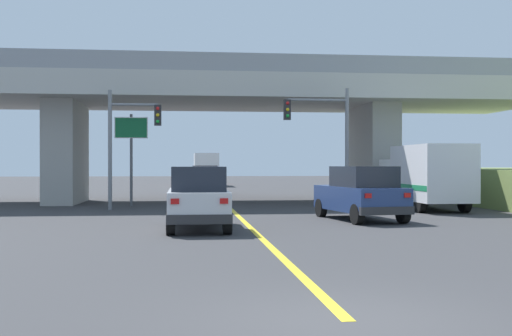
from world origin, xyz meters
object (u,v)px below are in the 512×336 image
object	(u,v)px
suv_crossing	(361,193)
suv_lead	(198,198)
traffic_signal_nearside	(326,131)
traffic_signal_farside	(127,135)
semi_truck_distant	(206,169)
highway_sign	(131,138)
box_truck	(426,176)
sedan_oncoming	(205,180)

from	to	relation	value
suv_crossing	suv_lead	bearing A→B (deg)	-164.82
traffic_signal_nearside	traffic_signal_farside	world-z (taller)	traffic_signal_nearside
traffic_signal_nearside	semi_truck_distant	distance (m)	33.67
suv_crossing	semi_truck_distant	xyz separation A→B (m)	(-4.47, 39.80, 0.65)
traffic_signal_farside	suv_crossing	bearing A→B (deg)	-35.37
semi_truck_distant	traffic_signal_nearside	bearing A→B (deg)	-82.14
suv_lead	traffic_signal_nearside	bearing A→B (deg)	55.83
semi_truck_distant	highway_sign	bearing A→B (deg)	-98.84
box_truck	semi_truck_distant	bearing A→B (deg)	104.64
suv_crossing	highway_sign	bearing A→B (deg)	126.28
suv_crossing	semi_truck_distant	world-z (taller)	semi_truck_distant
suv_crossing	sedan_oncoming	world-z (taller)	same
suv_crossing	semi_truck_distant	size ratio (longest dim) A/B	0.67
box_truck	highway_sign	xyz separation A→B (m)	(-13.79, 3.98, 1.84)
traffic_signal_farside	highway_sign	world-z (taller)	traffic_signal_farside
traffic_signal_nearside	sedan_oncoming	bearing A→B (deg)	109.58
box_truck	highway_sign	distance (m)	14.47
suv_lead	sedan_oncoming	bearing A→B (deg)	87.70
sedan_oncoming	traffic_signal_farside	xyz separation A→B (m)	(-4.02, -14.89, 2.45)
highway_sign	semi_truck_distant	distance (m)	31.02
traffic_signal_farside	suv_lead	bearing A→B (deg)	-71.75
suv_lead	suv_crossing	bearing A→B (deg)	23.98
box_truck	sedan_oncoming	bearing A→B (deg)	121.01
suv_lead	sedan_oncoming	distance (m)	24.16
traffic_signal_nearside	highway_sign	distance (m)	9.74
suv_crossing	traffic_signal_nearside	size ratio (longest dim) A/B	0.85
suv_crossing	box_truck	size ratio (longest dim) A/B	0.72
box_truck	sedan_oncoming	distance (m)	18.90
traffic_signal_nearside	highway_sign	size ratio (longest dim) A/B	1.24
suv_lead	highway_sign	world-z (taller)	highway_sign
suv_crossing	highway_sign	xyz separation A→B (m)	(-9.23, 9.20, 2.40)
highway_sign	semi_truck_distant	size ratio (longest dim) A/B	0.64
box_truck	traffic_signal_nearside	bearing A→B (deg)	163.78
highway_sign	traffic_signal_nearside	bearing A→B (deg)	-16.06
suv_crossing	traffic_signal_nearside	bearing A→B (deg)	80.03
box_truck	traffic_signal_nearside	size ratio (longest dim) A/B	1.18
highway_sign	semi_truck_distant	bearing A→B (deg)	81.16
semi_truck_distant	box_truck	bearing A→B (deg)	-75.36
suv_lead	traffic_signal_farside	bearing A→B (deg)	108.25
traffic_signal_nearside	highway_sign	bearing A→B (deg)	163.94
suv_lead	suv_crossing	xyz separation A→B (m)	(6.14, 2.73, 0.00)
sedan_oncoming	semi_truck_distant	size ratio (longest dim) A/B	0.66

